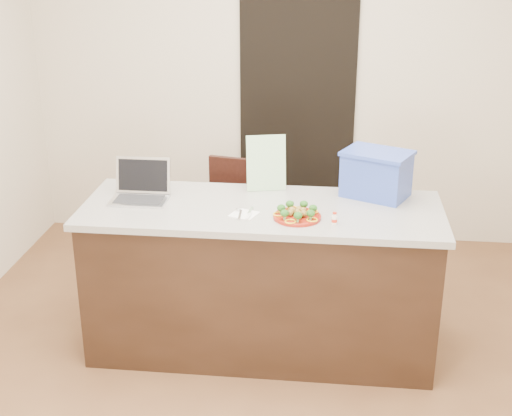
# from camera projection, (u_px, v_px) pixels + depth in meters

# --- Properties ---
(ground) EXTENTS (4.00, 4.00, 0.00)m
(ground) POSITION_uv_depth(u_px,v_px,m) (257.00, 369.00, 4.17)
(ground) COLOR brown
(ground) RESTS_ON ground
(room_shell) EXTENTS (4.00, 4.00, 4.00)m
(room_shell) POSITION_uv_depth(u_px,v_px,m) (257.00, 95.00, 3.57)
(room_shell) COLOR white
(room_shell) RESTS_ON ground
(doorway) EXTENTS (0.90, 0.02, 2.00)m
(doorway) POSITION_uv_depth(u_px,v_px,m) (297.00, 118.00, 5.62)
(doorway) COLOR black
(doorway) RESTS_ON ground
(island) EXTENTS (2.06, 0.76, 0.92)m
(island) POSITION_uv_depth(u_px,v_px,m) (261.00, 279.00, 4.23)
(island) COLOR black
(island) RESTS_ON ground
(plate) EXTENTS (0.26, 0.26, 0.02)m
(plate) POSITION_uv_depth(u_px,v_px,m) (297.00, 216.00, 3.90)
(plate) COLOR maroon
(plate) RESTS_ON island
(meatballs) EXTENTS (0.11, 0.10, 0.04)m
(meatballs) POSITION_uv_depth(u_px,v_px,m) (298.00, 212.00, 3.89)
(meatballs) COLOR olive
(meatballs) RESTS_ON plate
(broccoli) EXTENTS (0.22, 0.22, 0.04)m
(broccoli) POSITION_uv_depth(u_px,v_px,m) (297.00, 209.00, 3.88)
(broccoli) COLOR #194713
(broccoli) RESTS_ON plate
(pepper_rings) EXTENTS (0.25, 0.26, 0.01)m
(pepper_rings) POSITION_uv_depth(u_px,v_px,m) (297.00, 215.00, 3.90)
(pepper_rings) COLOR gold
(pepper_rings) RESTS_ON plate
(napkin) EXTENTS (0.17, 0.17, 0.01)m
(napkin) POSITION_uv_depth(u_px,v_px,m) (244.00, 214.00, 3.95)
(napkin) COLOR white
(napkin) RESTS_ON island
(fork) EXTENTS (0.04, 0.16, 0.00)m
(fork) POSITION_uv_depth(u_px,v_px,m) (241.00, 212.00, 3.96)
(fork) COLOR silver
(fork) RESTS_ON napkin
(knife) EXTENTS (0.03, 0.19, 0.01)m
(knife) POSITION_uv_depth(u_px,v_px,m) (249.00, 215.00, 3.93)
(knife) COLOR silver
(knife) RESTS_ON napkin
(yogurt_bottle) EXTENTS (0.03, 0.03, 0.07)m
(yogurt_bottle) POSITION_uv_depth(u_px,v_px,m) (334.00, 219.00, 3.82)
(yogurt_bottle) COLOR silver
(yogurt_bottle) RESTS_ON island
(laptop) EXTENTS (0.32, 0.26, 0.23)m
(laptop) POSITION_uv_depth(u_px,v_px,m) (141.00, 188.00, 4.17)
(laptop) COLOR silver
(laptop) RESTS_ON island
(leaflet) EXTENTS (0.24, 0.11, 0.34)m
(leaflet) POSITION_uv_depth(u_px,v_px,m) (266.00, 163.00, 4.26)
(leaflet) COLOR white
(leaflet) RESTS_ON island
(blue_box) EXTENTS (0.46, 0.41, 0.28)m
(blue_box) POSITION_uv_depth(u_px,v_px,m) (376.00, 174.00, 4.18)
(blue_box) COLOR #2F48AB
(blue_box) RESTS_ON island
(chair) EXTENTS (0.48, 0.48, 0.91)m
(chair) POSITION_uv_depth(u_px,v_px,m) (235.00, 216.00, 4.99)
(chair) COLOR black
(chair) RESTS_ON ground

